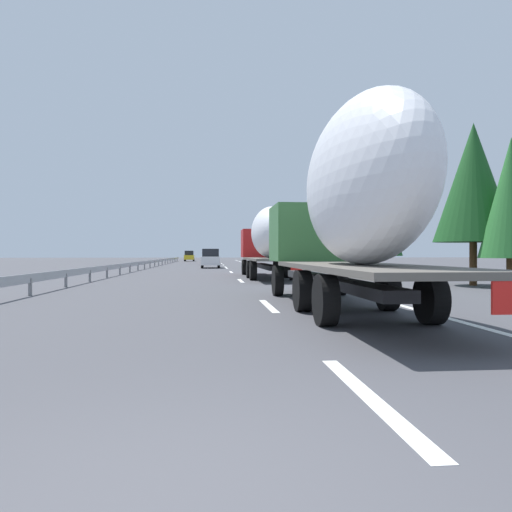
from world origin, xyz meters
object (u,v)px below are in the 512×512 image
Objects in this scene: car_yellow_coupe at (189,256)px; truck_trailing at (349,203)px; car_red_compact at (209,257)px; car_black_suv at (210,258)px; road_sign at (274,248)px; car_white_van at (211,258)px; truck_lead at (268,239)px.

truck_trailing is at bearing -174.66° from car_yellow_coupe.
car_yellow_coupe is at bearing 13.72° from car_red_compact.
car_black_suv is at bearing 3.79° from truck_trailing.
car_red_compact is 1.59× the size of road_sign.
truck_trailing is 2.87× the size of car_yellow_coupe.
car_white_van is at bearing 91.41° from road_sign.
truck_lead is at bearing -175.55° from car_red_compact.
car_black_suv is 27.41m from car_yellow_coupe.
truck_lead reaches higher than car_yellow_coupe.
car_black_suv is 1.55× the size of road_sign.
truck_lead is 2.80× the size of car_black_suv.
truck_trailing reaches higher than car_yellow_coupe.
car_red_compact is at bearing 3.30° from truck_trailing.
car_white_van is 1.53× the size of road_sign.
road_sign is at bearing -88.59° from car_white_van.
car_black_suv is 1.04× the size of car_yellow_coupe.
truck_trailing reaches higher than car_black_suv.
car_yellow_coupe is at bearing 5.38° from car_white_van.
car_white_van is (-27.19, -0.29, 0.04)m from car_red_compact.
truck_trailing reaches higher than car_red_compact.
truck_trailing is 2.77× the size of car_black_suv.
car_white_van is (-15.26, -0.04, 0.06)m from car_black_suv.
truck_lead is 63.08m from car_yellow_coupe.
truck_lead is 47.60m from car_red_compact.
car_black_suv is 16.50m from road_sign.
car_white_van is at bearing 9.56° from truck_lead.
truck_trailing is (-16.60, 0.00, 0.38)m from truck_lead.
truck_trailing is 37.14m from road_sign.
truck_trailing is 2.81× the size of car_white_van.
truck_lead is 4.35× the size of road_sign.
truck_trailing is at bearing 180.00° from truck_lead.
truck_lead is 2.90× the size of car_yellow_coupe.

